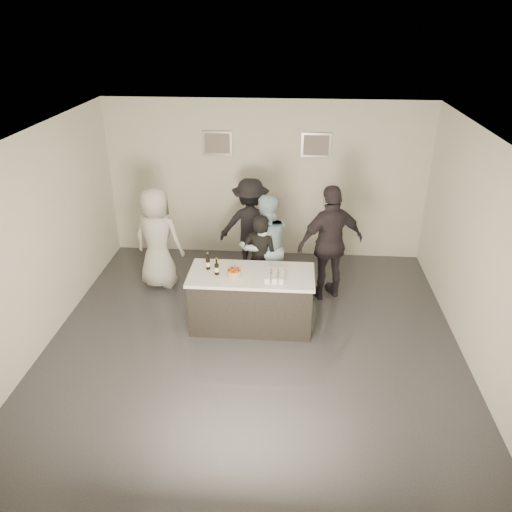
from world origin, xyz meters
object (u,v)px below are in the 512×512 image
Objects in this scene: person_main_black at (260,259)px; person_guest_back at (251,226)px; beer_bottle_b at (217,267)px; person_main_blue at (265,247)px; person_guest_right at (331,243)px; cake at (234,273)px; bar_counter at (251,300)px; person_guest_left at (158,238)px; beer_bottle_a at (208,261)px.

person_main_black is 1.17m from person_guest_back.
beer_bottle_b is at bearing 62.13° from person_main_black.
person_main_blue is 0.92× the size of person_guest_right.
beer_bottle_b reaches higher than cake.
bar_counter is 1.04× the size of person_guest_left.
person_main_blue is (0.81, 0.83, -0.13)m from beer_bottle_a.
bar_counter is 1.04m from person_main_blue.
person_main_black is 1.85m from person_guest_left.
person_guest_back is (0.07, 1.93, -0.06)m from cake.
cake is 0.78× the size of beer_bottle_a.
cake is 0.88m from person_main_black.
beer_bottle_a is at bearing 49.02° from person_main_black.
person_main_blue is at bearing 68.61° from cake.
person_guest_left is at bearing 25.29° from person_guest_back.
person_guest_left is at bearing 134.73° from beer_bottle_a.
cake is 1.94m from person_guest_back.
person_main_blue is (0.07, 0.21, 0.13)m from person_main_black.
person_main_black is 0.86× the size of person_main_blue.
person_guest_back is (-1.38, 0.87, -0.10)m from person_guest_right.
beer_bottle_a is 1.00× the size of beer_bottle_b.
beer_bottle_b is 0.14× the size of person_main_blue.
cake reaches higher than bar_counter.
person_guest_right is (1.13, 0.27, 0.21)m from person_main_black.
person_guest_right is (1.21, 0.98, 0.53)m from bar_counter.
person_guest_left is at bearing -4.73° from person_main_black.
person_main_black is at bearing 52.12° from person_main_blue.
person_guest_back is (0.33, 1.91, -0.15)m from beer_bottle_b.
cake is at bearing 153.05° from person_guest_left.
bar_counter is 7.15× the size of beer_bottle_a.
person_main_black is at bearing 40.00° from beer_bottle_a.
person_main_black is 0.79× the size of person_guest_right.
beer_bottle_a is 1.50m from person_guest_left.
person_main_blue reaches higher than person_main_black.
beer_bottle_a is at bearing 148.02° from person_guest_left.
bar_counter is 0.55m from cake.
person_guest_back is at bearing -56.03° from person_guest_right.
person_guest_left reaches higher than person_main_black.
person_guest_left is (-1.46, 1.24, -0.04)m from cake.
cake is at bearing -4.42° from beer_bottle_b.
cake is at bearing -23.37° from beer_bottle_a.
beer_bottle_b is at bearing 36.78° from person_main_blue.
person_guest_right reaches higher than person_guest_back.
person_main_black is at bearing 103.47° from person_guest_back.
person_guest_back reaches higher than cake.
person_guest_back is at bearing 80.16° from beer_bottle_b.
person_main_blue is at bearing 56.53° from beer_bottle_b.
beer_bottle_a is 0.17× the size of person_main_black.
person_main_blue reaches higher than bar_counter.
bar_counter is 2.11m from person_guest_left.
person_main_black is 0.25m from person_main_blue.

